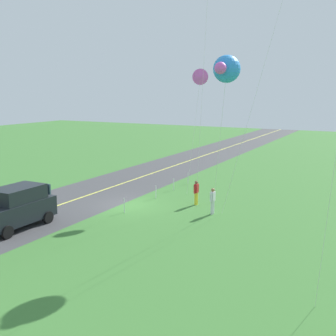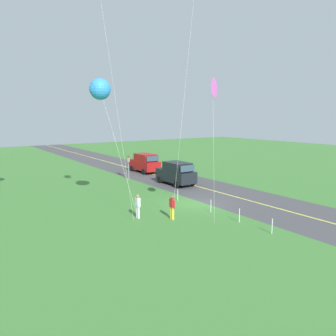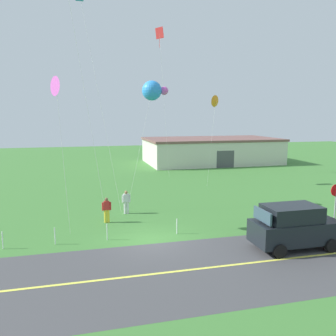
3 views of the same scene
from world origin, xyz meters
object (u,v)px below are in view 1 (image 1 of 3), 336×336
Objects in this scene: person_adult_companion at (213,200)px; kite_blue_mid at (226,69)px; person_adult_near at (196,192)px; kite_yellow_high at (200,77)px; car_suv_foreground at (16,207)px.

person_adult_companion is 8.02m from kite_blue_mid.
person_adult_near is at bearing -60.81° from person_adult_companion.
person_adult_companion is 8.88m from kite_yellow_high.
person_adult_companion is at bearing 33.38° from kite_yellow_high.
car_suv_foreground is 0.50× the size of kite_yellow_high.
person_adult_near is 1.00× the size of person_adult_companion.
kite_blue_mid is (-5.13, 9.94, 7.28)m from car_suv_foreground.
car_suv_foreground is 2.75× the size of person_adult_companion.
car_suv_foreground is 2.75× the size of person_adult_near.
person_adult_companion is 0.18× the size of kite_yellow_high.
car_suv_foreground is 13.35m from kite_blue_mid.
person_adult_companion is (1.47, 1.74, 0.00)m from person_adult_near.
car_suv_foreground is at bearing -26.69° from kite_yellow_high.
person_adult_companion is at bearing 130.98° from car_suv_foreground.
person_adult_companion is at bearing 77.50° from person_adult_near.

